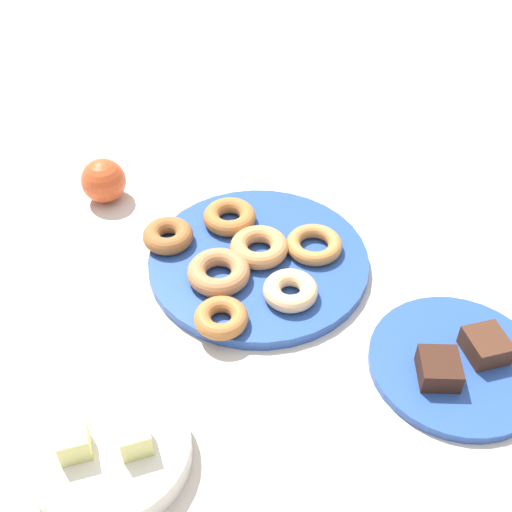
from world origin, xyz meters
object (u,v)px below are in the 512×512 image
Objects in this scene: donut_plate at (258,261)px; melon_chunk_left at (134,438)px; brownie_far at (439,369)px; melon_chunk_right at (73,442)px; donut_0 at (168,236)px; donut_3 at (314,245)px; donut_6 at (221,318)px; donut_1 at (290,291)px; donut_5 at (258,247)px; fruit_bowl at (110,451)px; donut_2 at (219,272)px; cake_plate at (456,364)px; donut_4 at (230,217)px; brownie_near at (486,345)px; apple at (104,181)px.

donut_plate is 0.37m from melon_chunk_left.
brownie_far is 1.55× the size of melon_chunk_right.
donut_0 is at bearing -82.48° from melon_chunk_left.
melon_chunk_left reaches higher than donut_3.
donut_0 is at bearing -54.72° from donut_6.
donut_1 is at bearing 75.40° from donut_3.
donut_0 is 0.88× the size of donut_5.
donut_3 is at bearing -104.60° from donut_1.
donut_2 is at bearing -104.66° from fruit_bowl.
donut_2 reaches higher than fruit_bowl.
cake_plate is at bearing -155.42° from fruit_bowl.
donut_5 is 0.47× the size of fruit_bowl.
donut_4 is 0.44m from brownie_near.
melon_chunk_left is 0.07m from melon_chunk_right.
melon_chunk_right reaches higher than donut_4.
donut_6 is 0.40× the size of fruit_bowl.
brownie_far is (-0.29, 0.05, -0.00)m from donut_6.
donut_6 is (0.03, 0.15, -0.00)m from donut_5.
fruit_bowl is at bearing 107.67° from apple.
donut_4 is 0.37× the size of cake_plate.
donut_2 is at bearing 92.01° from donut_4.
donut_1 is 0.19m from donut_4.
brownie_near is at bearing 155.45° from apple.
fruit_bowl is 5.35× the size of melon_chunk_right.
donut_plate is at bearing 98.95° from donut_5.
donut_2 and brownie_far have the same top height.
donut_3 is at bearing -35.60° from brownie_near.
donut_3 is 0.30m from brownie_near.
melon_chunk_left is (0.04, 0.30, 0.02)m from donut_2.
melon_chunk_right is (0.45, 0.21, 0.05)m from cake_plate.
melon_chunk_right is at bearing 87.25° from donut_0.
donut_0 is 0.99× the size of donut_1.
cake_plate is 4.23× the size of brownie_near.
donut_plate is at bearing -114.05° from melon_chunk_right.
donut_3 is 0.46× the size of fruit_bowl.
donut_6 is 0.23m from fruit_bowl.
brownie_near is (-0.27, 0.07, -0.00)m from donut_1.
apple reaches higher than brownie_near.
donut_0 is at bearing 2.86° from donut_3.
cake_plate is (-0.44, 0.18, -0.02)m from donut_0.
donut_plate reaches higher than cake_plate.
donut_4 reaches higher than cake_plate.
brownie_far is (-0.32, 0.27, -0.00)m from donut_4.
melon_chunk_left is 0.52m from apple.
donut_plate is 1.45× the size of cake_plate.
donut_2 is at bearing -98.48° from melon_chunk_left.
donut_2 is at bearing -11.87° from donut_1.
donut_3 is 0.44m from fruit_bowl.
brownie_near reaches higher than donut_6.
fruit_bowl is at bearing 70.27° from donut_5.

